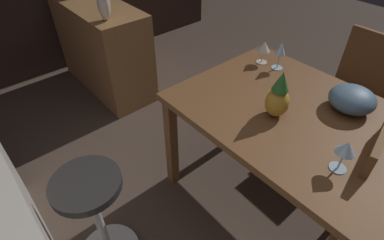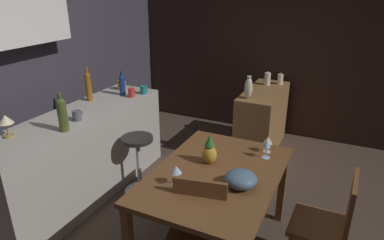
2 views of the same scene
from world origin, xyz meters
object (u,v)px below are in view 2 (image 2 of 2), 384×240
pillar_candle_tall (267,79)px  wine_bottle_olive (62,113)px  bar_stool (139,164)px  fruit_bowl (241,179)px  dining_table (216,182)px  vase_ceramic_ivory (249,88)px  pineapple_centerpiece (209,151)px  chair_near_window (196,237)px  cup_slate (77,116)px  cup_mustard (122,85)px  wine_glass_left (268,141)px  wine_bottle_amber (88,85)px  counter_lamp (6,121)px  wine_glass_center (176,170)px  chair_by_doorway (329,223)px  wine_glass_right (267,144)px  cup_red (132,93)px  pillar_candle_short (280,79)px  wine_bottle_cobalt (122,84)px  cup_teal (144,90)px  sideboard_cabinet (262,120)px

pillar_candle_tall → wine_bottle_olive: bearing=154.6°
bar_stool → fruit_bowl: 1.43m
dining_table → vase_ceramic_ivory: bearing=8.7°
vase_ceramic_ivory → pineapple_centerpiece: bearing=-174.8°
chair_near_window → pillar_candle_tall: 2.78m
cup_slate → cup_mustard: bearing=12.7°
wine_glass_left → wine_bottle_amber: size_ratio=0.39×
chair_near_window → counter_lamp: (-0.02, 1.71, 0.56)m
bar_stool → counter_lamp: 1.31m
wine_glass_center → chair_by_doorway: bearing=-70.1°
dining_table → vase_ceramic_ivory: vase_ceramic_ivory is taller
wine_glass_left → wine_bottle_olive: (-0.68, 1.62, 0.22)m
wine_glass_right → wine_bottle_olive: bearing=109.2°
cup_red → pillar_candle_short: 2.03m
fruit_bowl → wine_glass_left: bearing=-3.5°
wine_bottle_cobalt → cup_teal: (0.14, -0.20, -0.08)m
chair_near_window → wine_glass_center: size_ratio=5.70×
wine_glass_center → dining_table: bearing=-35.3°
dining_table → chair_near_window: chair_near_window is taller
fruit_bowl → wine_bottle_amber: bearing=71.1°
cup_slate → cup_mustard: size_ratio=0.92×
wine_glass_left → pillar_candle_short: 1.91m
fruit_bowl → cup_teal: cup_teal is taller
wine_glass_right → cup_slate: bearing=101.1°
cup_teal → cup_red: 0.17m
bar_stool → cup_red: cup_red is taller
bar_stool → cup_red: 0.82m
cup_mustard → cup_slate: bearing=-167.3°
pillar_candle_short → vase_ceramic_ivory: size_ratio=0.59×
wine_bottle_cobalt → vase_ceramic_ivory: bearing=-60.2°
sideboard_cabinet → cup_slate: bearing=146.8°
bar_stool → wine_glass_right: 1.41m
pineapple_centerpiece → cup_mustard: cup_mustard is taller
pineapple_centerpiece → cup_slate: bearing=92.3°
fruit_bowl → cup_slate: (0.17, 1.66, 0.15)m
cup_red → cup_mustard: bearing=55.1°
chair_near_window → counter_lamp: counter_lamp is taller
vase_ceramic_ivory → cup_red: bearing=123.7°
bar_stool → cup_red: bearing=38.5°
pineapple_centerpiece → pillar_candle_short: (2.27, -0.07, 0.04)m
wine_bottle_amber → cup_mustard: wine_bottle_amber is taller
counter_lamp → cup_mustard: bearing=-0.9°
pineapple_centerpiece → wine_bottle_cobalt: bearing=61.3°
dining_table → wine_bottle_cobalt: 1.79m
dining_table → cup_red: bearing=57.9°
cup_red → vase_ceramic_ivory: bearing=-56.3°
cup_teal → pillar_candle_tall: size_ratio=0.63×
chair_by_doorway → counter_lamp: bearing=102.7°
wine_glass_right → counter_lamp: counter_lamp is taller
sideboard_cabinet → chair_near_window: size_ratio=1.27×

